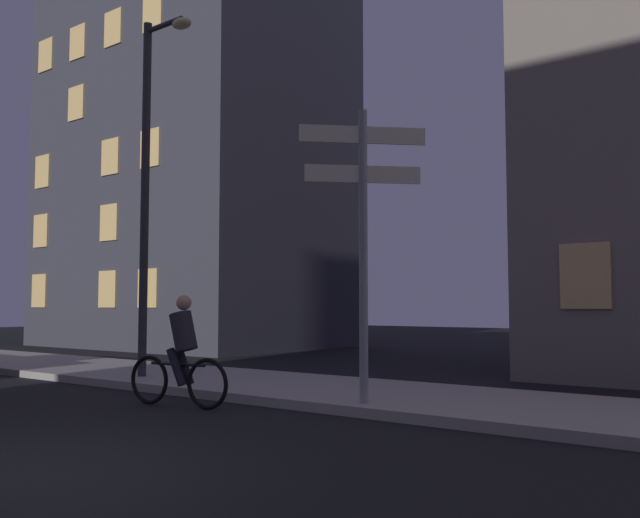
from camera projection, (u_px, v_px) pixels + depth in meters
sidewalk_kerb at (375, 396)px, 10.56m from camera, size 40.00×3.11×0.14m
signpost at (363, 224)px, 9.43m from camera, size 1.28×1.28×4.04m
street_lamp at (150, 169)px, 12.98m from camera, size 1.29×0.28×6.78m
cyclist at (181, 355)px, 9.88m from camera, size 1.81×0.38×1.61m
building_left_block at (195, 158)px, 25.50m from camera, size 10.23×7.39×13.91m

